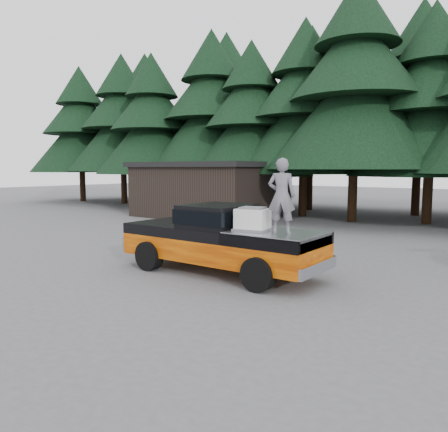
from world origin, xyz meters
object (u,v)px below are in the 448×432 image
Objects in this scene: air_compressor at (253,220)px; utility_building at (210,189)px; pickup_truck at (221,250)px; man_on_bed at (282,196)px.

utility_building is (-10.57, 11.53, 0.07)m from air_compressor.
man_on_bed reaches higher than pickup_truck.
air_compressor is at bearing -47.50° from utility_building.
man_on_bed is 0.22× the size of utility_building.
utility_building is at bearing 129.63° from pickup_truck.
pickup_truck is at bearing 160.12° from air_compressor.
air_compressor is 0.09× the size of utility_building.
utility_building is at bearing -64.39° from man_on_bed.
air_compressor is at bearing -10.62° from pickup_truck.
pickup_truck is at bearing -25.16° from man_on_bed.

